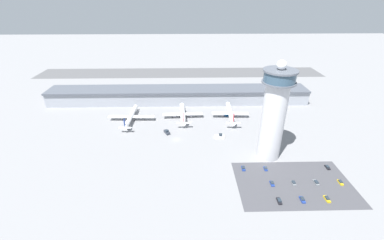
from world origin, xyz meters
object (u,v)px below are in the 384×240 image
at_px(airplane_gate_bravo, 183,114).
at_px(car_blue_compact, 302,200).
at_px(airplane_gate_charlie, 230,113).
at_px(service_truck_catering, 167,132).
at_px(airplane_gate_alpha, 131,117).
at_px(service_truck_baggage, 229,115).
at_px(car_green_van, 327,167).
at_px(car_black_suv, 266,169).
at_px(control_tower, 274,113).
at_px(car_maroon_suv, 316,183).
at_px(car_yellow_taxi, 340,182).
at_px(car_white_wagon, 243,168).
at_px(car_red_hatchback, 279,201).
at_px(service_truck_fuel, 220,136).
at_px(car_navy_sedan, 327,199).
at_px(car_silver_sedan, 294,183).
at_px(car_grey_coupe, 272,183).

relative_size(airplane_gate_bravo, car_blue_compact, 7.96).
height_order(airplane_gate_charlie, service_truck_catering, airplane_gate_charlie).
bearing_deg(airplane_gate_alpha, airplane_gate_bravo, 5.00).
relative_size(service_truck_baggage, car_green_van, 1.77).
bearing_deg(car_blue_compact, airplane_gate_bravo, 122.96).
bearing_deg(car_black_suv, control_tower, 70.34).
distance_m(control_tower, car_maroon_suv, 45.44).
bearing_deg(car_yellow_taxi, car_green_van, 92.23).
relative_size(car_yellow_taxi, car_white_wagon, 1.02).
xyz_separation_m(car_maroon_suv, car_red_hatchback, (-25.22, -13.40, 0.05)).
height_order(airplane_gate_charlie, service_truck_fuel, airplane_gate_charlie).
bearing_deg(airplane_gate_alpha, service_truck_baggage, 5.31).
distance_m(car_maroon_suv, car_black_suv, 28.05).
bearing_deg(car_navy_sedan, car_silver_sedan, 135.34).
height_order(service_truck_baggage, car_blue_compact, service_truck_baggage).
bearing_deg(service_truck_baggage, airplane_gate_alpha, -174.69).
xyz_separation_m(control_tower, car_maroon_suv, (19.74, -27.22, -30.58)).
relative_size(car_black_suv, car_white_wagon, 0.91).
xyz_separation_m(car_maroon_suv, car_green_van, (13.26, 13.66, -0.04)).
relative_size(service_truck_baggage, car_black_suv, 1.90).
height_order(service_truck_catering, car_silver_sedan, service_truck_catering).
height_order(airplane_gate_charlie, service_truck_baggage, airplane_gate_charlie).
relative_size(service_truck_fuel, car_blue_compact, 1.58).
bearing_deg(airplane_gate_alpha, service_truck_catering, -34.95).
bearing_deg(airplane_gate_alpha, car_green_van, -26.75).
bearing_deg(airplane_gate_charlie, car_black_suv, -81.41).
bearing_deg(service_truck_fuel, car_grey_coupe, -65.61).
bearing_deg(car_grey_coupe, airplane_gate_bravo, 121.14).
bearing_deg(control_tower, airplane_gate_bravo, 134.67).
relative_size(car_maroon_suv, car_yellow_taxi, 1.07).
bearing_deg(car_silver_sedan, service_truck_baggage, 104.73).
height_order(car_blue_compact, car_grey_coupe, car_blue_compact).
distance_m(car_silver_sedan, car_grey_coupe, 12.09).
bearing_deg(car_red_hatchback, car_black_suv, 88.92).
bearing_deg(control_tower, car_black_suv, -109.66).
bearing_deg(car_silver_sedan, car_white_wagon, 151.46).
distance_m(service_truck_catering, service_truck_baggage, 59.08).
height_order(car_green_van, car_white_wagon, car_white_wagon).
height_order(car_maroon_suv, car_yellow_taxi, car_maroon_suv).
xyz_separation_m(car_blue_compact, car_black_suv, (-11.73, 25.96, -0.03)).
bearing_deg(car_white_wagon, car_grey_coupe, -46.24).
bearing_deg(airplane_gate_bravo, car_silver_sedan, -53.15).
height_order(car_navy_sedan, car_maroon_suv, car_navy_sedan).
height_order(car_maroon_suv, car_red_hatchback, car_red_hatchback).
bearing_deg(airplane_gate_charlie, car_grey_coupe, -82.86).
relative_size(service_truck_baggage, car_yellow_taxi, 1.69).
height_order(car_yellow_taxi, car_red_hatchback, car_red_hatchback).
relative_size(car_maroon_suv, car_grey_coupe, 1.13).
relative_size(airplane_gate_charlie, car_green_van, 9.05).
height_order(control_tower, car_green_van, control_tower).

